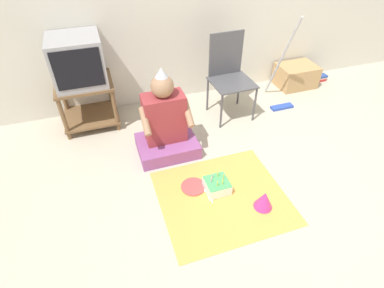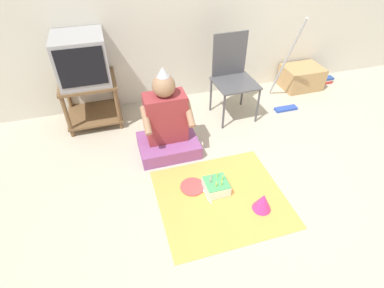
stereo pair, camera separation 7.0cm
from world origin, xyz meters
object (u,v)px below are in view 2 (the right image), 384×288
Objects in this scene: tv at (82,59)px; person_seated at (167,126)px; party_hat_blue at (263,202)px; paper_plate at (193,187)px; cardboard_box_stack at (301,77)px; book_pile at (326,80)px; birthday_cake at (216,186)px; folding_chair at (233,72)px; dust_mop at (286,83)px.

tv is 1.11m from person_seated.
paper_plate is (-0.48, 0.39, -0.08)m from party_hat_blue.
tv is 1.70m from paper_plate.
cardboard_box_stack is 2.28× the size of paper_plate.
person_seated is at bearing -162.20° from book_pile.
birthday_cake is (0.96, -1.41, -0.70)m from tv.
birthday_cake is (-1.74, -1.45, -0.09)m from cardboard_box_stack.
folding_chair is 1.84× the size of cardboard_box_stack.
cardboard_box_stack is 0.44m from book_pile.
person_seated is at bearing -159.05° from cardboard_box_stack.
cardboard_box_stack is at bearing 14.29° from folding_chair.
party_hat_blue reaches higher than paper_plate.
party_hat_blue is (-1.87, -1.76, 0.05)m from book_pile.
birthday_cake and party_hat_blue have the same top height.
party_hat_blue is (-1.45, -1.75, -0.06)m from cardboard_box_stack.
tv reaches higher than party_hat_blue.
party_hat_blue is at bearing -38.99° from paper_plate.
person_seated is 4.42× the size of birthday_cake.
cardboard_box_stack is 2.27m from party_hat_blue.
birthday_cake is at bearing -67.71° from person_seated.
cardboard_box_stack is 2.73× the size of book_pile.
party_hat_blue is at bearing -101.48° from folding_chair.
tv is at bearing 126.30° from party_hat_blue.
book_pile is at bearing 1.69° from cardboard_box_stack.
dust_mop is (0.68, -0.06, -0.21)m from folding_chair.
folding_chair is 0.85× the size of dust_mop.
party_hat_blue is at bearing -129.67° from cardboard_box_stack.
folding_chair is at bearing 62.87° from birthday_cake.
dust_mop is at bearing -158.07° from book_pile.
dust_mop is 4.96× the size of paper_plate.
person_seated is at bearing 112.29° from birthday_cake.
book_pile reaches higher than paper_plate.
book_pile is 2.73m from paper_plate.
dust_mop reaches higher than book_pile.
party_hat_blue is (-0.29, -1.45, -0.43)m from folding_chair.
tv is 0.55× the size of folding_chair.
folding_chair reaches higher than party_hat_blue.
folding_chair is at bearing 53.68° from paper_plate.
tv is at bearing -179.14° from book_pile.
tv is at bearing 132.78° from person_seated.
book_pile is 2.62m from birthday_cake.
person_seated is 5.46× the size of party_hat_blue.
book_pile is 2.58m from person_seated.
folding_chair is 1.41m from paper_plate.
tv reaches higher than book_pile.
party_hat_blue is at bearing -59.48° from person_seated.
birthday_cake reaches higher than book_pile.
birthday_cake is at bearing -139.20° from dust_mop.
birthday_cake is at bearing -140.30° from cardboard_box_stack.
dust_mop is 1.01m from book_pile.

